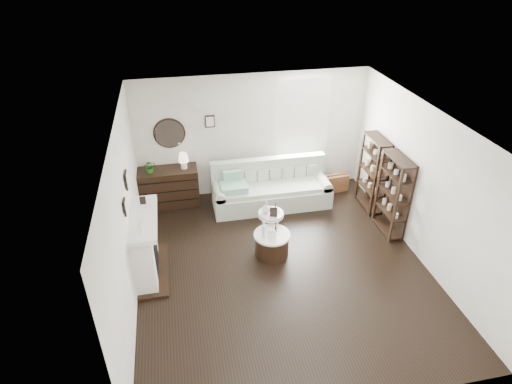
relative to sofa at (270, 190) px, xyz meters
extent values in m
plane|color=black|center=(-0.27, -2.08, -0.32)|extent=(5.50, 5.50, 0.00)
plane|color=white|center=(-0.27, -2.08, 2.38)|extent=(5.50, 5.50, 0.00)
plane|color=silver|center=(-0.27, 0.67, 1.03)|extent=(5.00, 0.00, 5.00)
plane|color=silver|center=(-0.27, -4.83, 1.03)|extent=(5.00, 0.00, 5.00)
plane|color=silver|center=(-2.77, -2.08, 1.03)|extent=(0.00, 5.50, 5.50)
plane|color=silver|center=(2.23, -2.08, 1.03)|extent=(0.00, 5.50, 5.50)
cube|color=white|center=(0.83, 0.65, 1.28)|extent=(1.00, 0.02, 1.80)
cube|color=white|center=(0.83, 0.59, 1.28)|extent=(1.15, 0.02, 1.90)
cylinder|color=silver|center=(-2.02, 0.64, 1.23)|extent=(0.60, 0.03, 0.60)
cube|color=black|center=(-1.17, 0.64, 1.43)|extent=(0.20, 0.03, 0.26)
cube|color=white|center=(-2.60, -1.78, 0.23)|extent=(0.34, 1.20, 1.10)
cube|color=black|center=(-2.57, -1.78, 0.08)|extent=(0.30, 0.65, 0.70)
cube|color=white|center=(-2.55, -1.78, 0.80)|extent=(0.44, 1.35, 0.08)
cube|color=black|center=(-2.52, -1.78, -0.30)|extent=(0.50, 1.40, 0.05)
cylinder|color=white|center=(-2.55, -2.23, 0.95)|extent=(0.08, 0.08, 0.22)
cube|color=black|center=(-2.55, -1.38, 0.91)|extent=(0.10, 0.03, 0.14)
cube|color=black|center=(-2.74, -2.13, 1.28)|extent=(0.03, 0.18, 0.24)
cube|color=black|center=(-2.74, -1.48, 1.38)|extent=(0.03, 0.22, 0.28)
cube|color=black|center=(2.06, -0.53, 0.48)|extent=(0.30, 0.80, 1.60)
cylinder|color=beige|center=(2.04, -0.78, 0.20)|extent=(0.08, 0.08, 0.11)
cylinder|color=beige|center=(2.04, -0.53, 0.20)|extent=(0.08, 0.08, 0.11)
cylinder|color=beige|center=(2.04, -0.28, 0.20)|extent=(0.08, 0.08, 0.11)
cylinder|color=beige|center=(2.04, -0.78, 0.60)|extent=(0.08, 0.08, 0.11)
cylinder|color=beige|center=(2.04, -0.53, 0.60)|extent=(0.08, 0.08, 0.11)
cylinder|color=beige|center=(2.04, -0.28, 0.60)|extent=(0.08, 0.08, 0.11)
cylinder|color=beige|center=(2.04, -0.78, 1.00)|extent=(0.08, 0.08, 0.11)
cylinder|color=beige|center=(2.04, -0.53, 1.00)|extent=(0.08, 0.08, 0.11)
cylinder|color=beige|center=(2.04, -0.28, 1.00)|extent=(0.08, 0.08, 0.11)
cube|color=black|center=(2.06, -1.43, 0.48)|extent=(0.30, 0.80, 1.60)
cylinder|color=beige|center=(2.04, -1.68, 0.20)|extent=(0.08, 0.08, 0.11)
cylinder|color=beige|center=(2.04, -1.43, 0.20)|extent=(0.08, 0.08, 0.11)
cylinder|color=beige|center=(2.04, -1.18, 0.20)|extent=(0.08, 0.08, 0.11)
cylinder|color=beige|center=(2.04, -1.68, 0.60)|extent=(0.08, 0.08, 0.11)
cylinder|color=beige|center=(2.04, -1.43, 0.60)|extent=(0.08, 0.08, 0.11)
cylinder|color=beige|center=(2.04, -1.18, 0.60)|extent=(0.08, 0.08, 0.11)
cylinder|color=beige|center=(2.04, -1.68, 1.00)|extent=(0.08, 0.08, 0.11)
cylinder|color=beige|center=(2.04, -1.43, 1.00)|extent=(0.08, 0.08, 0.11)
cylinder|color=beige|center=(2.04, -1.18, 1.00)|extent=(0.08, 0.08, 0.11)
cube|color=#B3BBA7|center=(0.00, -0.08, -0.12)|extent=(2.50, 0.87, 0.40)
cube|color=#B3BBA7|center=(0.00, -0.11, 0.13)|extent=(2.17, 0.69, 0.10)
cube|color=#B3BBA7|center=(0.00, 0.26, 0.27)|extent=(2.50, 0.19, 0.77)
cube|color=#B3BBA7|center=(-1.14, -0.08, -0.07)|extent=(0.21, 0.82, 0.50)
cube|color=#B3BBA7|center=(1.14, -0.08, -0.07)|extent=(0.21, 0.82, 0.50)
cube|color=#268D64|center=(-0.82, -0.13, 0.25)|extent=(0.55, 0.45, 0.14)
cube|color=brown|center=(1.58, 0.22, -0.12)|extent=(0.61, 0.25, 0.40)
cube|color=black|center=(-2.16, 0.39, 0.10)|extent=(1.27, 0.53, 0.85)
cube|color=black|center=(-2.16, 0.12, -0.09)|extent=(1.22, 0.01, 0.02)
cube|color=black|center=(-2.16, 0.12, 0.14)|extent=(1.22, 0.01, 0.02)
cube|color=black|center=(-2.16, 0.12, 0.38)|extent=(1.22, 0.01, 0.01)
imported|color=#1A5418|center=(-2.47, 0.34, 0.66)|extent=(0.27, 0.24, 0.28)
cylinder|color=black|center=(-0.37, -1.73, -0.11)|extent=(0.61, 0.61, 0.42)
cylinder|color=white|center=(-0.37, -1.73, 0.12)|extent=(0.66, 0.66, 0.04)
cylinder|color=silver|center=(-0.29, -1.24, 0.25)|extent=(0.48, 0.48, 0.03)
cylinder|color=white|center=(-0.29, -1.24, 0.21)|extent=(0.49, 0.49, 0.02)
cylinder|color=white|center=(-0.29, -1.24, -0.05)|extent=(0.04, 0.04, 0.55)
cylinder|color=silver|center=(-0.54, -1.80, 0.31)|extent=(0.08, 0.08, 0.34)
cube|color=white|center=(-0.42, -1.89, 0.24)|extent=(0.15, 0.08, 0.19)
cube|color=black|center=(-0.26, -1.36, 0.36)|extent=(0.15, 0.09, 0.18)
camera|label=1|loc=(-1.88, -7.73, 4.74)|focal=30.00mm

